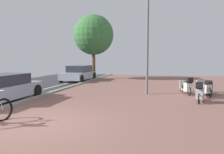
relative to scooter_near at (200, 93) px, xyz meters
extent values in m
cube|color=#80564C|center=(-0.65, -4.65, -0.46)|extent=(14.40, 40.00, 0.05)
torus|color=black|center=(-6.57, -4.60, -0.09)|extent=(0.22, 0.76, 0.76)
cylinder|color=#B4ADB7|center=(-6.58, -4.66, 0.21)|extent=(0.06, 0.16, 0.61)
torus|color=black|center=(-0.09, -0.39, -0.21)|extent=(0.15, 0.50, 0.50)
torus|color=black|center=(0.19, 0.88, -0.21)|extent=(0.15, 0.50, 0.50)
cube|color=#A9AAB2|center=(0.05, 0.25, -0.24)|extent=(0.43, 0.77, 0.08)
cube|color=#A9AAB2|center=(-0.04, -0.16, -0.01)|extent=(0.42, 0.62, 0.45)
cube|color=black|center=(-0.04, -0.16, 0.25)|extent=(0.37, 0.56, 0.06)
cylinder|color=#A9AAB2|center=(0.19, 0.86, 0.03)|extent=(0.09, 0.13, 0.50)
cube|color=#A9AAB2|center=(0.17, 0.78, 0.01)|extent=(0.33, 0.15, 0.49)
cylinder|color=black|center=(0.18, 0.83, 0.28)|extent=(0.51, 0.14, 0.03)
cube|color=black|center=(-0.10, -0.44, 0.40)|extent=(0.33, 0.33, 0.24)
torus|color=black|center=(0.77, 1.97, -0.22)|extent=(0.09, 0.48, 0.48)
torus|color=black|center=(0.89, 3.27, -0.22)|extent=(0.09, 0.48, 0.48)
cube|color=black|center=(0.83, 2.62, -0.24)|extent=(0.35, 0.76, 0.08)
cube|color=black|center=(0.79, 2.21, 0.00)|extent=(0.35, 0.60, 0.49)
cube|color=black|center=(0.79, 2.21, 0.27)|extent=(0.31, 0.55, 0.06)
cylinder|color=black|center=(0.89, 3.25, 0.01)|extent=(0.08, 0.13, 0.48)
cube|color=black|center=(0.88, 3.17, -0.01)|extent=(0.33, 0.11, 0.47)
cylinder|color=black|center=(0.89, 3.22, 0.25)|extent=(0.52, 0.08, 0.03)
torus|color=black|center=(0.60, 1.23, -0.18)|extent=(0.21, 0.55, 0.56)
torus|color=black|center=(0.27, 2.34, -0.18)|extent=(0.21, 0.55, 0.56)
cube|color=beige|center=(0.43, 1.78, -0.21)|extent=(0.45, 0.70, 0.08)
cube|color=beige|center=(0.54, 1.43, 0.02)|extent=(0.43, 0.57, 0.45)
cube|color=black|center=(0.54, 1.43, 0.27)|extent=(0.38, 0.52, 0.06)
cylinder|color=beige|center=(0.27, 2.31, 0.09)|extent=(0.10, 0.13, 0.56)
cube|color=beige|center=(0.30, 2.24, 0.07)|extent=(0.33, 0.17, 0.56)
cylinder|color=black|center=(0.28, 2.29, 0.37)|extent=(0.51, 0.18, 0.03)
torus|color=black|center=(-0.28, 1.72, -0.21)|extent=(0.16, 0.49, 0.50)
torus|color=black|center=(-0.57, 3.03, -0.21)|extent=(0.16, 0.49, 0.50)
cube|color=silver|center=(-0.42, 2.37, -0.24)|extent=(0.44, 0.79, 0.08)
cube|color=silver|center=(-0.33, 1.95, 0.00)|extent=(0.42, 0.64, 0.46)
cube|color=black|center=(-0.33, 1.95, 0.26)|extent=(0.37, 0.58, 0.06)
cylinder|color=silver|center=(-0.57, 3.00, 0.03)|extent=(0.09, 0.13, 0.50)
cube|color=silver|center=(-0.55, 2.93, 0.01)|extent=(0.33, 0.15, 0.49)
cylinder|color=black|center=(-0.56, 2.98, 0.28)|extent=(0.51, 0.14, 0.03)
cube|color=black|center=(-0.27, 1.67, 0.41)|extent=(0.33, 0.33, 0.24)
cube|color=#9FA2B1|center=(-8.85, -2.01, 0.03)|extent=(1.79, 4.32, 0.59)
cube|color=#282D38|center=(-8.85, -1.95, 0.57)|extent=(1.51, 2.53, 0.48)
cylinder|color=black|center=(-9.70, -0.37, -0.13)|extent=(0.20, 0.62, 0.62)
cylinder|color=black|center=(-7.99, -0.37, -0.13)|extent=(0.20, 0.62, 0.62)
cube|color=#A2A3AE|center=(-8.96, 7.79, 0.02)|extent=(1.85, 4.30, 0.58)
cube|color=#282D38|center=(-8.96, 8.03, 0.60)|extent=(1.55, 2.46, 0.56)
cylinder|color=black|center=(-9.84, 9.42, -0.13)|extent=(0.20, 0.62, 0.62)
cylinder|color=black|center=(-8.08, 9.42, -0.13)|extent=(0.20, 0.62, 0.62)
cylinder|color=black|center=(-9.84, 6.16, -0.13)|extent=(0.20, 0.62, 0.62)
cylinder|color=black|center=(-8.08, 6.16, -0.13)|extent=(0.20, 0.62, 0.62)
cylinder|color=slate|center=(-2.51, 1.75, 2.63)|extent=(0.14, 0.14, 6.14)
cylinder|color=brown|center=(-8.17, 9.68, 0.98)|extent=(0.31, 0.31, 2.83)
sphere|color=#3A733A|center=(-8.17, 9.68, 3.72)|extent=(3.78, 3.78, 3.78)
camera|label=1|loc=(-1.55, -10.60, 1.57)|focal=35.80mm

